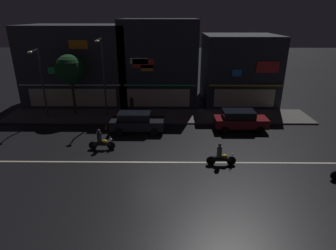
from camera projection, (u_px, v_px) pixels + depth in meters
ground_plane at (152, 162)px, 18.46m from camera, size 140.00×140.00×0.00m
lane_divider_stripe at (152, 162)px, 18.45m from camera, size 27.01×0.16×0.01m
sidewalk_far at (158, 116)px, 26.70m from camera, size 28.43×3.95×0.14m
storefront_left_block at (239, 69)px, 30.42m from camera, size 7.48×7.08×7.11m
storefront_center_block at (81, 64)px, 30.53m from camera, size 10.83×7.33×8.09m
storefront_right_block at (159, 62)px, 30.24m from camera, size 7.74×7.12×8.66m
streetlamp_west at (40, 78)px, 24.81m from camera, size 0.44×1.64×6.19m
streetlamp_mid at (103, 72)px, 24.99m from camera, size 0.44×1.64×7.04m
pedestrian_on_sidewalk at (132, 107)px, 26.25m from camera, size 0.35×0.35×1.92m
street_tree at (70, 70)px, 25.64m from camera, size 2.74×2.74×5.62m
parked_car_near_kerb at (137, 122)px, 23.05m from camera, size 4.30×1.98×1.67m
parked_car_trailing at (240, 120)px, 23.45m from camera, size 4.30×1.98×1.67m
motorcycle_following at (221, 156)px, 17.92m from camera, size 1.90×0.60×1.52m
motorcycle_opposite_lane at (101, 141)px, 20.05m from camera, size 1.90×0.60×1.52m
traffic_cone at (106, 126)px, 23.79m from camera, size 0.36×0.36×0.55m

